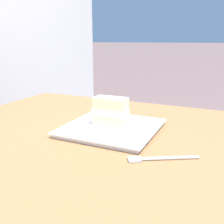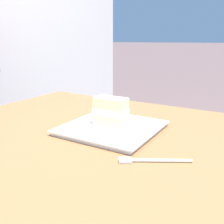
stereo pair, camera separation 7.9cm
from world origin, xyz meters
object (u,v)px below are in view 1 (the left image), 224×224
dessert_plate (112,128)px  dessert_fork (158,158)px  patio_table (149,183)px  cake_slice (111,112)px

dessert_plate → dessert_fork: (-0.19, 0.14, -0.00)m
patio_table → dessert_plate: (0.16, -0.12, 0.09)m
patio_table → dessert_plate: size_ratio=5.27×
patio_table → dessert_plate: bearing=-36.4°
dessert_plate → patio_table: bearing=143.6°
cake_slice → dessert_fork: cake_slice is taller
dessert_plate → cake_slice: 0.05m
dessert_fork → cake_slice: bearing=-36.6°
dessert_fork → patio_table: bearing=-40.4°
patio_table → dessert_fork: bearing=139.6°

